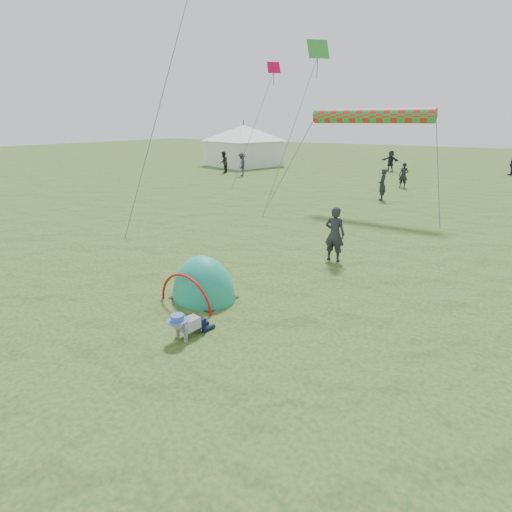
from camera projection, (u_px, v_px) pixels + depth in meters
The scene contains 14 objects.
ground at pixel (226, 352), 7.47m from camera, with size 140.00×140.00×0.00m, color #1D4915.
crawling_toddler at pixel (187, 324), 7.91m from camera, with size 0.52×0.75×0.57m, color black, non-canonical shape.
popup_tent at pixel (204, 298), 9.75m from camera, with size 1.66×1.36×2.14m, color teal.
standing_adult at pixel (335, 234), 12.09m from camera, with size 0.62×0.41×1.70m, color #26262A.
event_marquee at pixel (244, 144), 37.86m from camera, with size 5.88×5.88×4.04m, color white, non-canonical shape.
crowd_person_1 at pixel (224, 162), 32.93m from camera, with size 0.84×0.66×1.73m, color black.
crowd_person_4 at pixel (260, 158), 36.42m from camera, with size 0.83×0.54×1.70m, color #302220.
crowd_person_5 at pixel (390, 161), 33.97m from camera, with size 1.60×0.51×1.73m, color #1C242B.
crowd_person_6 at pixel (382, 185), 21.49m from camera, with size 0.61×0.40×1.68m, color #22242C.
crowd_person_9 at pixel (242, 164), 31.22m from camera, with size 1.13×0.65×1.75m, color #2B2A35.
crowd_person_12 at pixel (403, 175), 25.59m from camera, with size 0.58×0.38×1.58m, color black.
rainbow_tube_kite at pixel (371, 116), 17.92m from camera, with size 0.64×0.64×5.47m, color red.
diamond_kite_3 at pixel (318, 49), 19.41m from camera, with size 1.05×1.05×0.00m, color green.
diamond_kite_6 at pixel (274, 67), 26.70m from camera, with size 0.86×0.86×0.00m, color #E2063B.
Camera 1 is at (4.05, -5.11, 4.11)m, focal length 28.00 mm.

